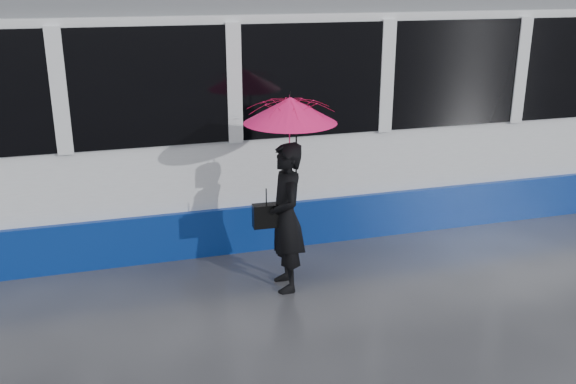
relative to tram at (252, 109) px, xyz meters
name	(u,v)px	position (x,y,z in m)	size (l,w,h in m)	color
ground	(219,302)	(-1.00, -2.50, -1.64)	(90.00, 90.00, 0.00)	#27272C
rails	(188,222)	(-1.00, 0.00, -1.63)	(34.00, 1.51, 0.02)	#3F3D38
tram	(252,109)	(0.00, 0.00, 0.00)	(26.00, 2.56, 3.35)	white
woman	(286,218)	(-0.18, -2.36, -0.78)	(0.63, 0.41, 1.72)	black
umbrella	(290,128)	(-0.13, -2.36, 0.25)	(1.05, 1.05, 1.16)	#ED144C
handbag	(266,216)	(-0.40, -2.34, -0.74)	(0.31, 0.14, 0.45)	black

